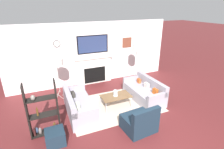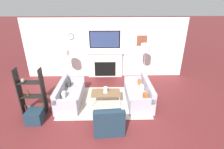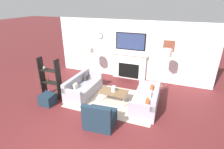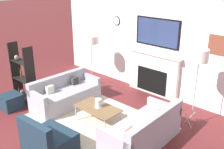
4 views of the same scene
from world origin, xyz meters
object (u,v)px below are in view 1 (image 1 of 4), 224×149
Objects in this scene: couch_left at (78,106)px; armchair at (140,122)px; hurricane_candle at (116,93)px; coffee_table at (116,97)px; floor_lamp_left at (56,62)px; ottoman at (55,137)px; shelf_unit at (42,113)px; floor_lamp_right at (137,48)px; couch_right at (144,92)px.

armchair is at bearing -46.59° from couch_left.
hurricane_candle is (1.30, -0.05, 0.23)m from couch_left.
hurricane_candle reaches higher than coffee_table.
couch_left is 1.32m from coffee_table.
couch_left is 1.13× the size of floor_lamp_left.
ottoman is (-2.26, 0.42, -0.08)m from armchair.
floor_lamp_right is at bearing 25.28° from shelf_unit.
couch_right is 1.86m from armchair.
couch_left is at bearing -155.48° from floor_lamp_right.
hurricane_candle is (-0.01, 0.03, 0.12)m from coffee_table.
coffee_table is at bearing 93.72° from armchair.
shelf_unit is at bearing -154.72° from floor_lamp_right.
hurricane_candle is at bearing 11.97° from shelf_unit.
floor_lamp_left reaches higher than ottoman.
floor_lamp_right is at bearing -0.00° from floor_lamp_left.
hurricane_candle is 2.38m from floor_lamp_left.
shelf_unit reaches higher than ottoman.
couch_right is at bearing 17.47° from ottoman.
couch_left is 1.14× the size of shelf_unit.
hurricane_candle is 2.41m from ottoman.
couch_left is at bearing 176.61° from coffee_table.
couch_left is 1.32m from hurricane_candle.
armchair is at bearing -20.51° from shelf_unit.
floor_lamp_right is at bearing 32.42° from ottoman.
couch_left is 8.88× the size of hurricane_candle.
shelf_unit is 3.26× the size of ottoman.
armchair is 2.30m from ottoman.
floor_lamp_left reaches higher than shelf_unit.
couch_right is at bearing 52.76° from armchair.
hurricane_candle is at bearing -139.42° from floor_lamp_right.
floor_lamp_left is (-1.79, 2.81, 1.17)m from armchair.
couch_right is 3.41m from floor_lamp_left.
couch_right reaches higher than ottoman.
floor_lamp_right reaches higher than couch_right.
coffee_table is 2.45m from shelf_unit.
ottoman is at bearing -162.53° from couch_right.
hurricane_candle is (-1.22, -0.05, 0.23)m from couch_right.
shelf_unit is (-3.60, -0.55, 0.39)m from couch_right.
ottoman is at bearing -155.49° from coffee_table.
floor_lamp_left is at bearing 140.44° from coffee_table.
hurricane_candle is 2.40m from floor_lamp_right.
hurricane_candle is 0.11× the size of floor_lamp_right.
hurricane_candle is at bearing 25.17° from ottoman.
armchair reaches higher than couch_left.
shelf_unit is at bearing -109.90° from floor_lamp_left.
floor_lamp_right is (1.61, 1.38, 1.13)m from hurricane_candle.
coffee_table reaches higher than ottoman.
hurricane_candle is at bearing -177.63° from couch_right.
floor_lamp_right is 4.51m from shelf_unit.
floor_lamp_right is (3.31, -0.00, 0.19)m from floor_lamp_left.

